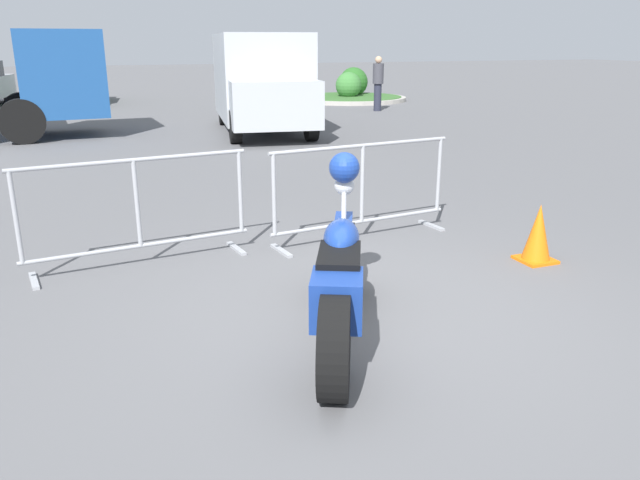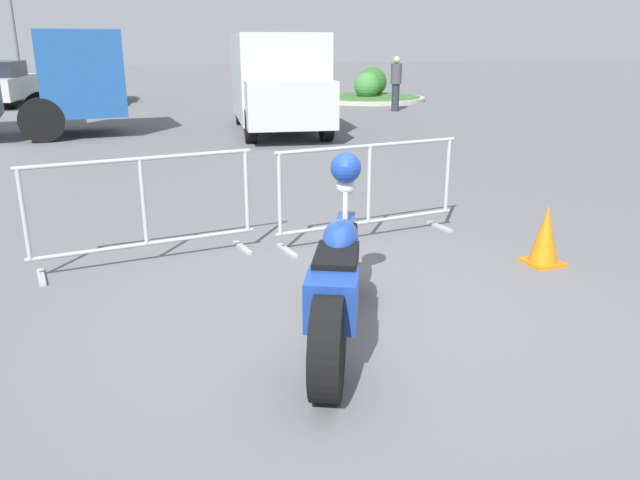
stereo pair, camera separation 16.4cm
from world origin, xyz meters
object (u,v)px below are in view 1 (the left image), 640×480
Objects in this scene: motorcycle at (340,277)px; crowd_barrier_near at (138,211)px; delivery_van at (261,80)px; parked_car_green at (71,83)px; crowd_barrier_far at (362,190)px; pedestrian at (378,81)px; traffic_cone at (538,234)px.

crowd_barrier_near is at bearing 54.08° from motorcycle.
delivery_van reaches higher than parked_car_green.
crowd_barrier_far is 0.42× the size of delivery_van.
delivery_van is 5.77m from pedestrian.
traffic_cone is (1.32, -1.33, -0.27)m from crowd_barrier_far.
pedestrian reaches higher than crowd_barrier_near.
delivery_van is 8.88× the size of traffic_cone.
delivery_van is at bearing 80.61° from crowd_barrier_far.
motorcycle is 16.21m from pedestrian.
traffic_cone is at bearing -19.70° from crowd_barrier_near.
pedestrian is (9.07, -6.02, 0.20)m from parked_car_green.
parked_car_green is at bearing 29.94° from motorcycle.
crowd_barrier_near is 9.80m from delivery_van.
pedestrian reaches higher than parked_car_green.
motorcycle is 0.49× the size of parked_car_green.
traffic_cone is (3.71, -1.33, -0.27)m from crowd_barrier_near.
parked_car_green is (-0.42, 18.23, 0.16)m from crowd_barrier_near.
parked_car_green is 19.99m from traffic_cone.
pedestrian is (8.64, 12.20, 0.37)m from crowd_barrier_near.
crowd_barrier_far is 9.12m from delivery_van.
pedestrian is (6.25, 12.20, 0.37)m from crowd_barrier_far.
crowd_barrier_far is at bearing 0.00° from crowd_barrier_near.
pedestrian is (7.45, 14.39, 0.43)m from motorcycle.
delivery_van reaches higher than motorcycle.
traffic_cone is at bearing -160.62° from parked_car_green.
motorcycle is 0.96× the size of crowd_barrier_far.
motorcycle is 3.59× the size of traffic_cone.
crowd_barrier_near is at bearing 23.88° from pedestrian.
delivery_van reaches higher than pedestrian.
crowd_barrier_near is 3.75× the size of traffic_cone.
motorcycle reaches higher than crowd_barrier_near.
delivery_van is (3.88, 8.97, 0.69)m from crowd_barrier_near.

